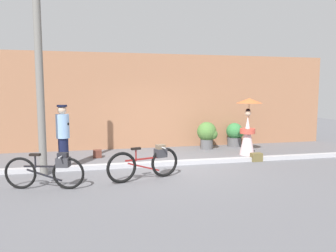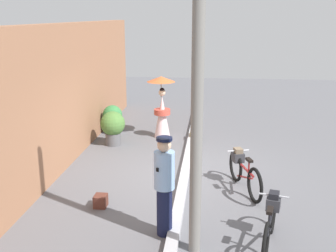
% 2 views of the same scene
% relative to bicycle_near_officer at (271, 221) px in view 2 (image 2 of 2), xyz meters
% --- Properties ---
extents(ground_plane, '(30.00, 30.00, 0.00)m').
position_rel_bicycle_near_officer_xyz_m(ground_plane, '(2.86, 1.55, -0.41)').
color(ground_plane, slate).
extents(building_wall, '(14.00, 0.40, 3.39)m').
position_rel_bicycle_near_officer_xyz_m(building_wall, '(2.86, 4.61, 1.28)').
color(building_wall, '#9E6B4C').
rests_on(building_wall, ground_plane).
extents(sidewalk_curb, '(14.00, 0.20, 0.12)m').
position_rel_bicycle_near_officer_xyz_m(sidewalk_curb, '(2.86, 1.55, -0.35)').
color(sidewalk_curb, '#B2B2B7').
rests_on(sidewalk_curb, ground_plane).
extents(bicycle_near_officer, '(1.66, 0.56, 0.78)m').
position_rel_bicycle_near_officer_xyz_m(bicycle_near_officer, '(0.00, 0.00, 0.00)').
color(bicycle_near_officer, black).
rests_on(bicycle_near_officer, ground_plane).
extents(bicycle_far_side, '(1.75, 0.66, 0.80)m').
position_rel_bicycle_near_officer_xyz_m(bicycle_far_side, '(2.14, 0.28, -0.00)').
color(bicycle_far_side, black).
rests_on(bicycle_far_side, ground_plane).
extents(person_officer, '(0.35, 0.34, 1.71)m').
position_rel_bicycle_near_officer_xyz_m(person_officer, '(0.14, 1.71, 0.50)').
color(person_officer, '#141938').
rests_on(person_officer, ground_plane).
extents(person_with_parasol, '(0.84, 0.84, 1.84)m').
position_rel_bicycle_near_officer_xyz_m(person_with_parasol, '(5.78, 2.45, 0.53)').
color(person_with_parasol, silver).
rests_on(person_with_parasol, ground_plane).
extents(potted_plant_by_door, '(0.71, 0.69, 0.97)m').
position_rel_bicycle_near_officer_xyz_m(potted_plant_by_door, '(4.86, 3.72, 0.13)').
color(potted_plant_by_door, '#59595B').
rests_on(potted_plant_by_door, ground_plane).
extents(potted_plant_small, '(0.62, 0.61, 0.88)m').
position_rel_bicycle_near_officer_xyz_m(potted_plant_small, '(6.06, 4.03, 0.05)').
color(potted_plant_small, '#59595B').
rests_on(potted_plant_small, ground_plane).
extents(backpack_on_pavement, '(0.26, 0.24, 0.24)m').
position_rel_bicycle_near_officer_xyz_m(backpack_on_pavement, '(1.01, 3.05, -0.29)').
color(backpack_on_pavement, '#592D23').
rests_on(backpack_on_pavement, ground_plane).
extents(backpack_spare, '(0.32, 0.21, 0.25)m').
position_rel_bicycle_near_officer_xyz_m(backpack_spare, '(5.59, 1.48, -0.29)').
color(backpack_spare, brown).
rests_on(backpack_spare, ground_plane).
extents(utility_pole, '(0.18, 0.18, 4.80)m').
position_rel_bicycle_near_officer_xyz_m(utility_pole, '(-0.29, 1.19, 1.99)').
color(utility_pole, slate).
rests_on(utility_pole, ground_plane).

